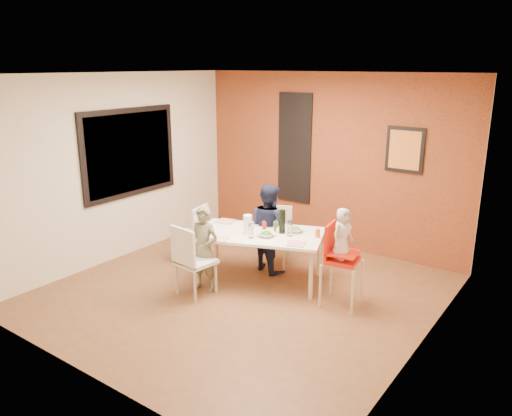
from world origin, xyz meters
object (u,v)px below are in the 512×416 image
Objects in this scene: high_chair at (339,257)px; wine_bottle at (282,222)px; child_near at (204,249)px; dining_table at (260,237)px; child_far at (269,228)px; toddler at (342,233)px; chair_far at (277,233)px; chair_left at (195,231)px; paper_towel_roll at (248,225)px; chair_near at (190,258)px.

wine_bottle is at bearing 71.73° from high_chair.
dining_table is at bearing 47.14° from child_near.
child_far is at bearing 147.63° from wine_bottle.
toddler is at bearing -178.06° from child_far.
wine_bottle is (0.38, -0.46, 0.35)m from chair_far.
chair_left is 3.38× the size of paper_towel_roll.
chair_left is 2.74× the size of wine_bottle.
toddler is 2.44× the size of paper_towel_roll.
toddler is (2.33, 0.02, 0.42)m from chair_left.
child_near reaches higher than paper_towel_roll.
chair_left is (-0.72, 0.87, -0.03)m from chair_near.
dining_table is at bearing 105.27° from toddler.
wine_bottle reaches higher than chair_left.
toddler is (0.03, 0.01, 0.30)m from high_chair.
paper_towel_roll is (0.01, -0.51, 0.18)m from child_far.
toddler is at bearing -9.27° from wine_bottle.
wine_bottle is 0.45m from paper_towel_roll.
chair_near is 1.87m from toddler.
child_near is (-0.28, -1.25, 0.07)m from chair_far.
child_near is at bearing -129.97° from wine_bottle.
child_far is at bearing 64.75° from high_chair.
wine_bottle is (1.40, 0.17, 0.35)m from chair_left.
child_far reaches higher than paper_towel_roll.
high_chair is at bearing 0.06° from dining_table.
chair_far is at bearing 102.76° from dining_table.
dining_table is at bearing -97.42° from chair_far.
chair_near is at bearing 28.86° from chair_left.
child_near reaches higher than chair_left.
dining_table is 0.40m from child_far.
child_far is (-1.26, 0.38, 0.02)m from high_chair.
chair_left is at bearing -43.19° from chair_near.
chair_far is 1.43m from high_chair.
wine_bottle is at bearing 39.43° from paper_towel_roll.
toddler is at bearing 79.42° from chair_left.
chair_near reaches higher than chair_far.
child_near is at bearing -123.81° from dining_table.
child_far is at bearing 90.68° from paper_towel_roll.
high_chair is (2.30, 0.01, 0.13)m from chair_left.
high_chair is 1.63× the size of toddler.
toddler reaches higher than high_chair.
chair_far reaches higher than chair_left.
chair_left is at bearing 173.59° from paper_towel_roll.
chair_left is 1.12m from child_far.
child_far is (1.04, 0.39, 0.15)m from chair_left.
child_near is at bearing 91.28° from child_far.
chair_far is (-0.14, 0.62, -0.14)m from dining_table.
high_chair is (1.29, -0.62, 0.13)m from chair_far.
child_far is 0.47m from wine_bottle.
high_chair is 0.91× the size of child_near.
chair_left is 1.45m from wine_bottle.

